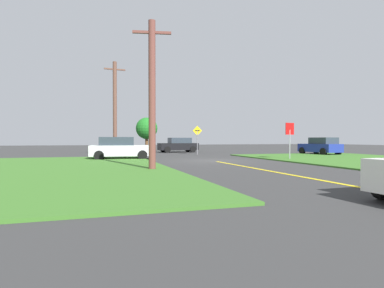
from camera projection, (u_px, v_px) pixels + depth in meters
ground_plane at (211, 161)px, 21.60m from camera, size 120.00×120.00×0.00m
grass_verge_right at (377, 161)px, 20.84m from camera, size 12.00×20.00×0.08m
grass_verge_left at (39, 170)px, 14.74m from camera, size 12.00×20.00×0.08m
lane_stripe_center at (277, 172)px, 13.98m from camera, size 0.20×14.00×0.01m
stop_sign at (290, 133)px, 22.57m from camera, size 0.82×0.24×2.63m
car_on_crossroad at (321, 146)px, 29.70m from camera, size 2.33×4.05×1.62m
car_approaching_junction at (178, 145)px, 35.32m from camera, size 4.38×2.14×1.62m
parked_car_near_building at (120, 148)px, 23.03m from camera, size 4.56×2.54×1.62m
utility_pole_near at (152, 94)px, 14.81m from camera, size 1.79×0.46×7.01m
utility_pole_mid at (115, 108)px, 27.28m from camera, size 1.80×0.34×8.13m
direction_sign at (197, 137)px, 29.86m from camera, size 0.91×0.09×2.72m
oak_tree_left at (147, 129)px, 41.72m from camera, size 2.84×2.84×4.31m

